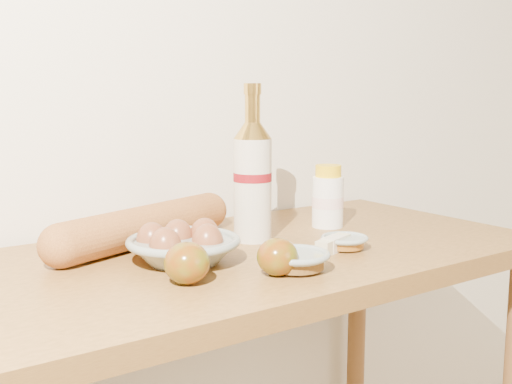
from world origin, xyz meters
TOP-DOWN VIEW (x-y plane):
  - back_wall at (0.00, 1.51)m, footprint 3.50×0.02m
  - table at (0.00, 1.18)m, footprint 1.20×0.60m
  - bourbon_bottle at (0.06, 1.24)m, footprint 0.10×0.10m
  - cream_bottle at (0.28, 1.25)m, footprint 0.09×0.09m
  - egg_bowl at (-0.15, 1.17)m, footprint 0.25×0.25m
  - baguette at (-0.15, 1.33)m, footprint 0.49×0.24m
  - apple_redgreen_front at (-0.20, 1.05)m, footprint 0.09×0.09m
  - apple_redgreen_right at (-0.06, 1.01)m, footprint 0.08×0.08m
  - sugar_bowl at (-0.01, 1.01)m, footprint 0.14×0.14m
  - syrup_bowl at (0.16, 1.08)m, footprint 0.12×0.12m
  - butter_stick at (0.13, 1.08)m, footprint 0.10×0.06m

SIDE VIEW (x-z plane):
  - table at x=0.00m, z-range 0.33..1.23m
  - butter_stick at x=0.13m, z-range 0.90..0.93m
  - syrup_bowl at x=0.16m, z-range 0.90..0.93m
  - sugar_bowl at x=-0.01m, z-range 0.90..0.94m
  - egg_bowl at x=-0.15m, z-range 0.89..0.97m
  - apple_redgreen_right at x=-0.06m, z-range 0.90..0.97m
  - apple_redgreen_front at x=-0.20m, z-range 0.90..0.97m
  - baguette at x=-0.15m, z-range 0.90..0.98m
  - cream_bottle at x=0.28m, z-range 0.89..1.04m
  - bourbon_bottle at x=0.06m, z-range 0.87..1.20m
  - back_wall at x=0.00m, z-range 0.00..2.60m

